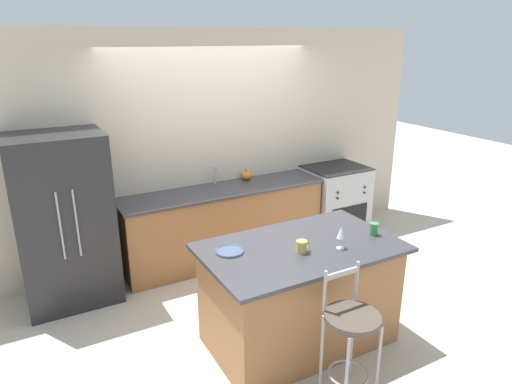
{
  "coord_description": "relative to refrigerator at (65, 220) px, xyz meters",
  "views": [
    {
      "loc": [
        -2.1,
        -4.3,
        2.6
      ],
      "look_at": [
        -0.04,
        -0.54,
        1.13
      ],
      "focal_mm": 32.0,
      "sensor_mm": 36.0,
      "label": 1
    }
  ],
  "objects": [
    {
      "name": "sink_faucet",
      "position": [
        1.75,
        0.26,
        0.17
      ],
      "size": [
        0.02,
        0.13,
        0.22
      ],
      "color": "#ADAFB5",
      "rests_on": "back_counter"
    },
    {
      "name": "wine_glass",
      "position": [
        1.91,
        -1.92,
        0.2
      ],
      "size": [
        0.07,
        0.07,
        0.19
      ],
      "color": "white",
      "rests_on": "kitchen_island"
    },
    {
      "name": "tumbler_cup",
      "position": [
        2.34,
        -1.84,
        0.12
      ],
      "size": [
        0.07,
        0.07,
        0.11
      ],
      "color": "#3D934C",
      "rests_on": "kitchen_island"
    },
    {
      "name": "kitchen_island",
      "position": [
        1.66,
        -1.72,
        -0.4
      ],
      "size": [
        1.67,
        1.02,
        0.93
      ],
      "color": "#936038",
      "rests_on": "ground_plane"
    },
    {
      "name": "ground_plane",
      "position": [
        1.75,
        -0.29,
        -0.87
      ],
      "size": [
        18.0,
        18.0,
        0.0
      ],
      "primitive_type": "plane",
      "color": "beige"
    },
    {
      "name": "refrigerator",
      "position": [
        0.0,
        0.0,
        0.0
      ],
      "size": [
        0.89,
        0.73,
        1.74
      ],
      "color": "#232326",
      "rests_on": "ground_plane"
    },
    {
      "name": "wall_back",
      "position": [
        1.75,
        0.37,
        0.48
      ],
      "size": [
        6.0,
        0.07,
        2.7
      ],
      "color": "beige",
      "rests_on": "ground_plane"
    },
    {
      "name": "oven_range",
      "position": [
        3.4,
        0.02,
        -0.39
      ],
      "size": [
        0.79,
        0.68,
        0.96
      ],
      "color": "#ADAFB5",
      "rests_on": "ground_plane"
    },
    {
      "name": "pumpkin_decoration",
      "position": [
        2.16,
        0.24,
        0.09
      ],
      "size": [
        0.13,
        0.13,
        0.13
      ],
      "color": "orange",
      "rests_on": "back_counter"
    },
    {
      "name": "coffee_mug",
      "position": [
        1.59,
        -1.83,
        0.11
      ],
      "size": [
        0.12,
        0.09,
        0.1
      ],
      "color": "#C1B251",
      "rests_on": "kitchen_island"
    },
    {
      "name": "dinner_plate",
      "position": [
        1.08,
        -1.54,
        0.07
      ],
      "size": [
        0.23,
        0.23,
        0.02
      ],
      "color": "#425170",
      "rests_on": "kitchen_island"
    },
    {
      "name": "back_counter",
      "position": [
        1.75,
        0.07,
        -0.42
      ],
      "size": [
        2.47,
        0.64,
        0.91
      ],
      "color": "#936038",
      "rests_on": "ground_plane"
    },
    {
      "name": "bar_stool_near",
      "position": [
        1.59,
        -2.47,
        -0.28
      ],
      "size": [
        0.41,
        0.41,
        1.04
      ],
      "color": "#99999E",
      "rests_on": "ground_plane"
    }
  ]
}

